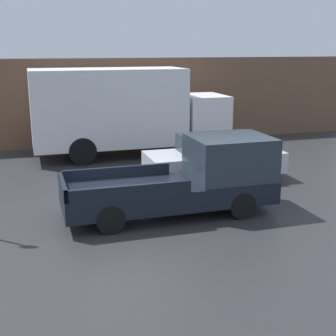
% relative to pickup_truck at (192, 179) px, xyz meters
% --- Properties ---
extents(ground_plane, '(60.00, 60.00, 0.00)m').
position_rel_pickup_truck_xyz_m(ground_plane, '(-2.13, -0.15, -0.95)').
color(ground_plane, '#2D2D30').
extents(building_wall, '(28.00, 0.15, 3.94)m').
position_rel_pickup_truck_xyz_m(building_wall, '(-2.13, 9.82, 1.02)').
color(building_wall, brown).
rests_on(building_wall, ground).
extents(pickup_truck, '(5.68, 2.00, 2.06)m').
position_rel_pickup_truck_xyz_m(pickup_truck, '(0.00, 0.00, 0.00)').
color(pickup_truck, black).
rests_on(pickup_truck, ground).
extents(car, '(4.63, 1.86, 1.57)m').
position_rel_pickup_truck_xyz_m(car, '(1.84, 2.79, -0.16)').
color(car, silver).
rests_on(car, ground).
extents(delivery_truck, '(8.06, 2.47, 3.59)m').
position_rel_pickup_truck_xyz_m(delivery_truck, '(-0.36, 7.33, 0.98)').
color(delivery_truck, white).
rests_on(delivery_truck, ground).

